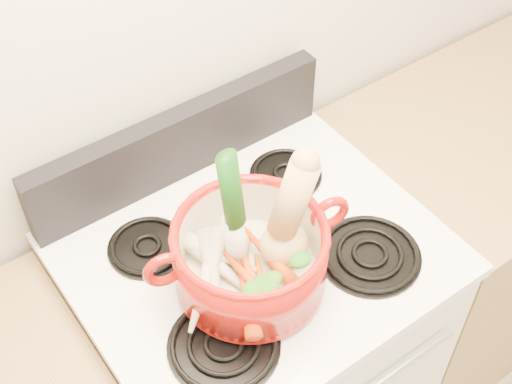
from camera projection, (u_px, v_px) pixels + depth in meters
wall_back at (158, 39)px, 1.49m from camera, size 3.50×0.02×2.60m
stove_body at (255, 362)px, 1.92m from camera, size 0.76×0.65×0.92m
cooktop at (255, 254)px, 1.57m from camera, size 0.78×0.67×0.03m
control_backsplash at (180, 143)px, 1.65m from camera, size 0.76×0.05×0.18m
burner_front_left at (224, 344)px, 1.39m from camera, size 0.22×0.22×0.02m
burner_front_right at (370, 254)px, 1.54m from camera, size 0.22×0.22×0.02m
burner_back_left at (147, 246)px, 1.55m from camera, size 0.17×0.17×0.02m
burner_back_right at (286, 173)px, 1.70m from camera, size 0.17×0.17×0.02m
dutch_oven at (250, 257)px, 1.42m from camera, size 0.37×0.37×0.15m
pot_handle_left at (165, 270)px, 1.34m from camera, size 0.09×0.04×0.09m
pot_handle_right at (330, 213)px, 1.43m from camera, size 0.09×0.04×0.09m
squash at (285, 217)px, 1.38m from camera, size 0.19×0.12×0.28m
leek at (235, 215)px, 1.35m from camera, size 0.07×0.09×0.32m
ginger at (234, 243)px, 1.48m from camera, size 0.09×0.07×0.05m
parsnip_0 at (226, 271)px, 1.43m from camera, size 0.09×0.22×0.06m
parsnip_1 at (206, 279)px, 1.40m from camera, size 0.20×0.18×0.07m
parsnip_2 at (218, 252)px, 1.44m from camera, size 0.14×0.20×0.06m
parsnip_3 at (213, 273)px, 1.40m from camera, size 0.12×0.20×0.06m
carrot_0 at (263, 290)px, 1.40m from camera, size 0.10×0.16×0.05m
carrot_1 at (247, 301)px, 1.38m from camera, size 0.10×0.16×0.05m
carrot_2 at (270, 259)px, 1.44m from camera, size 0.04×0.18×0.05m
carrot_3 at (251, 278)px, 1.40m from camera, size 0.08×0.15×0.05m
carrot_4 at (247, 278)px, 1.39m from camera, size 0.04×0.15×0.04m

